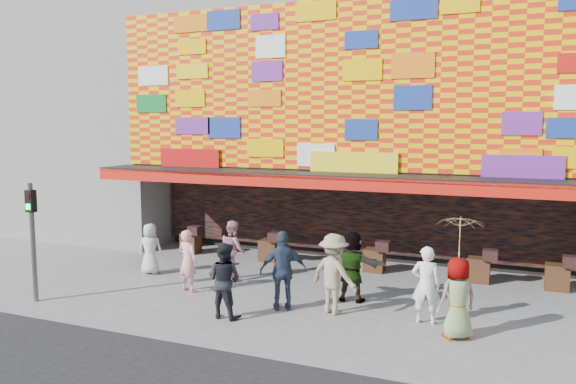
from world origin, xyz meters
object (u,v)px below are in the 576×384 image
Objects in this scene: ped_d at (334,274)px; ped_i at (233,250)px; signal_left at (32,228)px; ped_b at (188,261)px; ped_a at (150,249)px; ped_g at (458,298)px; ped_e at (283,271)px; ped_c at (224,280)px; ped_h at (426,285)px; parasol at (460,237)px; ped_f at (352,266)px.

ped_d reaches higher than ped_i.
ped_b is at bearing 35.18° from signal_left.
ped_g is at bearing 154.95° from ped_a.
signal_left reaches higher than ped_e.
ped_c reaches higher than ped_g.
signal_left is 1.70× the size of ped_c.
ped_i is (0.53, 1.55, 0.02)m from ped_b.
ped_d is 1.11× the size of ped_g.
ped_h reaches higher than ped_i.
signal_left reaches higher than ped_b.
parasol reaches higher than ped_i.
ped_i is (3.64, 3.74, -1.00)m from signal_left.
ped_g is at bearing -168.09° from ped_c.
ped_g is at bearing 147.82° from ped_f.
signal_left is 6.36m from ped_e.
signal_left is 5.14m from ped_c.
ped_e is at bearing -175.24° from ped_i.
ped_c is 0.98× the size of ped_f.
ped_d is 2.11m from ped_h.
ped_g and ped_i have the same top height.
ped_e reaches higher than ped_g.
ped_h is 1.03× the size of ped_i.
parasol reaches higher than ped_a.
ped_a is 0.89× the size of ped_i.
ped_i is at bearing -97.23° from ped_b.
ped_e is (2.93, -0.39, 0.12)m from ped_b.
ped_a is 0.79× the size of ped_e.
ped_h is at bearing -157.14° from ped_d.
ped_i is (-3.73, 0.68, -0.04)m from ped_f.
ped_a is at bearing 168.77° from parasol.
ped_d is (7.23, 2.01, -0.91)m from signal_left.
ped_c is at bearing 133.42° from ped_a.
ped_b is 0.92× the size of parasol.
ped_h is at bearing -79.32° from ped_g.
ped_a is 0.85× the size of ped_f.
signal_left reaches higher than ped_d.
ped_c reaches higher than ped_h.
ped_c is 1.00× the size of ped_h.
ped_c is at bearing 8.90° from signal_left.
ped_c is 0.92× the size of ped_e.
ped_i is at bearing -12.82° from ped_f.
ped_c is at bearing 154.94° from ped_b.
ped_f is at bearing -146.55° from ped_i.
ped_h is (-0.75, 0.66, 0.02)m from ped_g.
ped_b is at bearing 174.38° from parasol.
ped_a is 4.63m from ped_c.
parasol reaches higher than ped_g.
ped_b is at bearing -43.32° from ped_g.
ped_h is at bearing 157.49° from ped_e.
ped_c is 4.56m from ped_h.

